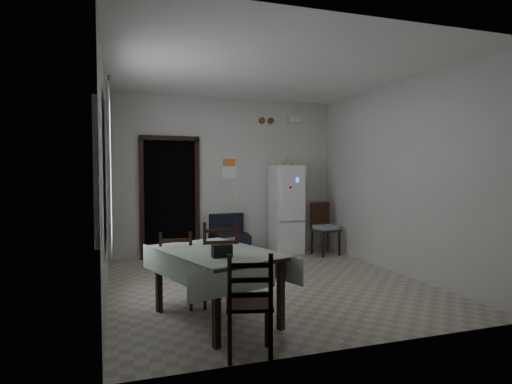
{
  "coord_description": "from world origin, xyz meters",
  "views": [
    {
      "loc": [
        -2.0,
        -5.49,
        1.58
      ],
      "look_at": [
        0.0,
        0.5,
        1.25
      ],
      "focal_mm": 30.0,
      "sensor_mm": 36.0,
      "label": 1
    }
  ],
  "objects": [
    {
      "name": "ground",
      "position": [
        0.0,
        0.0,
        0.0
      ],
      "size": [
        4.5,
        4.5,
        0.0
      ],
      "primitive_type": "plane",
      "color": "#B3A692",
      "rests_on": "ground"
    },
    {
      "name": "ceiling",
      "position": [
        0.0,
        0.0,
        2.9
      ],
      "size": [
        4.2,
        4.5,
        0.02
      ],
      "primitive_type": null,
      "color": "white",
      "rests_on": "ground"
    },
    {
      "name": "wall_back",
      "position": [
        0.0,
        2.25,
        1.45
      ],
      "size": [
        4.2,
        0.02,
        2.9
      ],
      "primitive_type": null,
      "color": "beige",
      "rests_on": "ground"
    },
    {
      "name": "wall_front",
      "position": [
        0.0,
        -2.25,
        1.45
      ],
      "size": [
        4.2,
        0.02,
        2.9
      ],
      "primitive_type": null,
      "color": "beige",
      "rests_on": "ground"
    },
    {
      "name": "wall_left",
      "position": [
        -2.1,
        0.0,
        1.45
      ],
      "size": [
        0.02,
        4.5,
        2.9
      ],
      "primitive_type": null,
      "color": "beige",
      "rests_on": "ground"
    },
    {
      "name": "wall_right",
      "position": [
        2.1,
        0.0,
        1.45
      ],
      "size": [
        0.02,
        4.5,
        2.9
      ],
      "primitive_type": null,
      "color": "beige",
      "rests_on": "ground"
    },
    {
      "name": "doorway",
      "position": [
        -1.05,
        2.45,
        1.06
      ],
      "size": [
        1.06,
        0.52,
        2.22
      ],
      "color": "black",
      "rests_on": "ground"
    },
    {
      "name": "window_recess",
      "position": [
        -2.15,
        -0.2,
        1.55
      ],
      "size": [
        0.1,
        1.2,
        1.6
      ],
      "primitive_type": "cube",
      "color": "silver",
      "rests_on": "ground"
    },
    {
      "name": "curtain",
      "position": [
        -2.04,
        -0.2,
        1.55
      ],
      "size": [
        0.02,
        1.45,
        1.85
      ],
      "primitive_type": "cube",
      "color": "silver",
      "rests_on": "ground"
    },
    {
      "name": "curtain_rod",
      "position": [
        -2.03,
        -0.2,
        2.5
      ],
      "size": [
        0.02,
        1.6,
        0.02
      ],
      "primitive_type": "cylinder",
      "rotation": [
        1.57,
        0.0,
        0.0
      ],
      "color": "black",
      "rests_on": "ground"
    },
    {
      "name": "calendar",
      "position": [
        0.05,
        2.24,
        1.62
      ],
      "size": [
        0.28,
        0.02,
        0.4
      ],
      "primitive_type": "cube",
      "color": "white",
      "rests_on": "ground"
    },
    {
      "name": "calendar_image",
      "position": [
        0.05,
        2.23,
        1.72
      ],
      "size": [
        0.24,
        0.01,
        0.14
      ],
      "primitive_type": "cube",
      "color": "orange",
      "rests_on": "ground"
    },
    {
      "name": "light_switch",
      "position": [
        0.15,
        2.24,
        1.1
      ],
      "size": [
        0.08,
        0.02,
        0.12
      ],
      "primitive_type": "cube",
      "color": "beige",
      "rests_on": "ground"
    },
    {
      "name": "vent_left",
      "position": [
        0.7,
        2.23,
        2.52
      ],
      "size": [
        0.12,
        0.03,
        0.12
      ],
      "primitive_type": "cylinder",
      "rotation": [
        1.57,
        0.0,
        0.0
      ],
      "color": "brown",
      "rests_on": "ground"
    },
    {
      "name": "vent_right",
      "position": [
        0.88,
        2.23,
        2.52
      ],
      "size": [
        0.12,
        0.03,
        0.12
      ],
      "primitive_type": "cylinder",
      "rotation": [
        1.57,
        0.0,
        0.0
      ],
      "color": "brown",
      "rests_on": "ground"
    },
    {
      "name": "emergency_light",
      "position": [
        1.35,
        2.21,
        2.55
      ],
      "size": [
        0.25,
        0.07,
        0.09
      ],
      "primitive_type": "cube",
      "color": "white",
      "rests_on": "ground"
    },
    {
      "name": "fridge",
      "position": [
        1.08,
        1.93,
        0.83
      ],
      "size": [
        0.54,
        0.54,
        1.66
      ],
      "primitive_type": null,
      "rotation": [
        0.0,
        0.0,
        -0.01
      ],
      "color": "white",
      "rests_on": "ground"
    },
    {
      "name": "tan_cone",
      "position": [
        1.12,
        1.93,
        1.75
      ],
      "size": [
        0.23,
        0.23,
        0.17
      ],
      "primitive_type": "cone",
      "rotation": [
        0.0,
        0.0,
        -0.12
      ],
      "color": "tan",
      "rests_on": "fridge"
    },
    {
      "name": "navy_seat",
      "position": [
        -0.03,
        1.93,
        0.38
      ],
      "size": [
        0.68,
        0.66,
        0.77
      ],
      "primitive_type": null,
      "rotation": [
        0.0,
        0.0,
        0.08
      ],
      "color": "black",
      "rests_on": "ground"
    },
    {
      "name": "corner_chair",
      "position": [
        1.73,
        1.59,
        0.48
      ],
      "size": [
        0.47,
        0.47,
        0.97
      ],
      "primitive_type": null,
      "rotation": [
        0.0,
        0.0,
        0.15
      ],
      "color": "black",
      "rests_on": "ground"
    },
    {
      "name": "dining_table",
      "position": [
        -1.0,
        -1.17,
        0.37
      ],
      "size": [
        1.33,
        1.64,
        0.74
      ],
      "primitive_type": null,
      "rotation": [
        0.0,
        0.0,
        0.32
      ],
      "color": "#98AA91",
      "rests_on": "ground"
    },
    {
      "name": "black_bag",
      "position": [
        -1.02,
        -1.53,
        0.8
      ],
      "size": [
        0.19,
        0.12,
        0.12
      ],
      "primitive_type": "cube",
      "rotation": [
        0.0,
        0.0,
        0.02
      ],
      "color": "black",
      "rests_on": "dining_table"
    },
    {
      "name": "dining_chair_far_left",
      "position": [
        -1.34,
        -0.61,
        0.44
      ],
      "size": [
        0.42,
        0.42,
        0.89
      ],
      "primitive_type": null,
      "rotation": [
        0.0,
        0.0,
        3.04
      ],
      "color": "black",
      "rests_on": "ground"
    },
    {
      "name": "dining_chair_far_right",
      "position": [
        -0.83,
        -0.65,
        0.5
      ],
      "size": [
        0.49,
        0.49,
        0.99
      ],
      "primitive_type": null,
      "rotation": [
        0.0,
        0.0,
        2.98
      ],
      "color": "black",
      "rests_on": "ground"
    },
    {
      "name": "dining_chair_near_head",
      "position": [
        -0.93,
        -2.1,
        0.45
      ],
      "size": [
        0.47,
        0.47,
        0.9
      ],
      "primitive_type": null,
      "rotation": [
        0.0,
        0.0,
        2.89
      ],
      "color": "black",
      "rests_on": "ground"
    }
  ]
}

